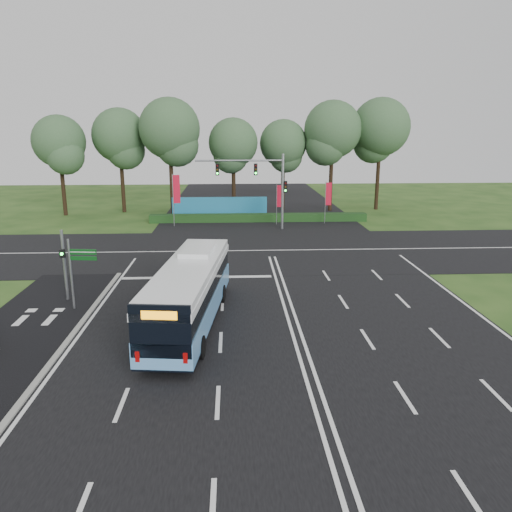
{
  "coord_description": "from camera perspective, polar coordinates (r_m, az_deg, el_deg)",
  "views": [
    {
      "loc": [
        -2.74,
        -25.53,
        9.25
      ],
      "look_at": [
        -1.38,
        2.0,
        2.17
      ],
      "focal_mm": 35.0,
      "sensor_mm": 36.0,
      "label": 1
    }
  ],
  "objects": [
    {
      "name": "pedestrian_signal",
      "position": [
        28.98,
        -21.09,
        -0.73
      ],
      "size": [
        0.37,
        0.44,
        3.97
      ],
      "rotation": [
        0.0,
        0.0,
        0.37
      ],
      "color": "gray",
      "rests_on": "ground"
    },
    {
      "name": "ground",
      "position": [
        27.29,
        3.11,
        -5.44
      ],
      "size": [
        120.0,
        120.0,
        0.0
      ],
      "primitive_type": "plane",
      "color": "#224416",
      "rests_on": "ground"
    },
    {
      "name": "traffic_light_gantry",
      "position": [
        46.35,
        0.84,
        8.72
      ],
      "size": [
        8.41,
        0.28,
        7.0
      ],
      "color": "gray",
      "rests_on": "ground"
    },
    {
      "name": "hedge",
      "position": [
        50.88,
        0.31,
        4.39
      ],
      "size": [
        22.0,
        1.2,
        0.8
      ],
      "primitive_type": "cube",
      "color": "#173814",
      "rests_on": "ground"
    },
    {
      "name": "banner_flag_left",
      "position": [
        48.74,
        -9.18,
        7.17
      ],
      "size": [
        0.69,
        0.34,
        5.05
      ],
      "rotation": [
        0.0,
        0.0,
        0.42
      ],
      "color": "gray",
      "rests_on": "ground"
    },
    {
      "name": "banner_flag_mid",
      "position": [
        48.93,
        2.64,
        6.6
      ],
      "size": [
        0.58,
        0.17,
        3.98
      ],
      "rotation": [
        0.0,
        0.0,
        -0.22
      ],
      "color": "gray",
      "rests_on": "ground"
    },
    {
      "name": "blue_hoarding",
      "position": [
        53.17,
        -4.17,
        5.55
      ],
      "size": [
        10.0,
        0.3,
        2.2
      ],
      "primitive_type": "cube",
      "color": "teal",
      "rests_on": "ground"
    },
    {
      "name": "banner_flag_right",
      "position": [
        49.99,
        8.21,
        6.78
      ],
      "size": [
        0.62,
        0.08,
        4.18
      ],
      "rotation": [
        0.0,
        0.0,
        -0.04
      ],
      "color": "gray",
      "rests_on": "ground"
    },
    {
      "name": "bike_path",
      "position": [
        26.23,
        -24.69,
        -7.57
      ],
      "size": [
        5.0,
        18.0,
        0.06
      ],
      "primitive_type": "cube",
      "color": "black",
      "rests_on": "ground"
    },
    {
      "name": "kerb_strip",
      "position": [
        25.42,
        -19.63,
        -7.68
      ],
      "size": [
        0.25,
        18.0,
        0.12
      ],
      "primitive_type": "cube",
      "color": "gray",
      "rests_on": "ground"
    },
    {
      "name": "eucalyptus_row",
      "position": [
        56.33,
        -2.02,
        13.76
      ],
      "size": [
        41.17,
        9.05,
        12.66
      ],
      "color": "black",
      "rests_on": "ground"
    },
    {
      "name": "road_cross",
      "position": [
        38.74,
        1.31,
        0.62
      ],
      "size": [
        120.0,
        14.0,
        0.05
      ],
      "primitive_type": "cube",
      "color": "black",
      "rests_on": "ground"
    },
    {
      "name": "road_main",
      "position": [
        27.28,
        3.12,
        -5.4
      ],
      "size": [
        20.0,
        120.0,
        0.04
      ],
      "primitive_type": "cube",
      "color": "black",
      "rests_on": "ground"
    },
    {
      "name": "city_bus",
      "position": [
        24.06,
        -7.55,
        -4.14
      ],
      "size": [
        3.64,
        11.6,
        3.27
      ],
      "rotation": [
        0.0,
        0.0,
        -0.11
      ],
      "color": "#5B98D3",
      "rests_on": "ground"
    },
    {
      "name": "street_sign",
      "position": [
        27.25,
        -19.82,
        -1.03
      ],
      "size": [
        1.47,
        0.24,
        3.79
      ],
      "rotation": [
        0.0,
        0.0,
        -0.1
      ],
      "color": "gray",
      "rests_on": "ground"
    }
  ]
}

